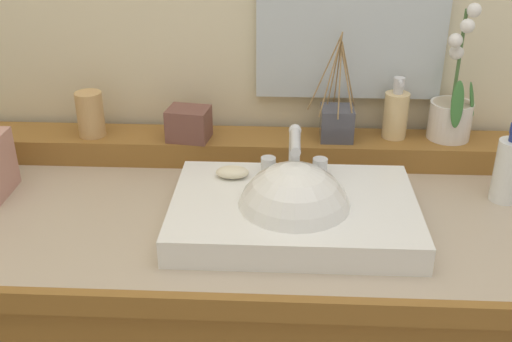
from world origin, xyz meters
name	(u,v)px	position (x,y,z in m)	size (l,w,h in m)	color
back_ledge	(240,147)	(0.00, 0.24, 0.90)	(1.37, 0.13, 0.06)	brown
sink_basin	(294,216)	(0.13, -0.08, 0.89)	(0.48, 0.33, 0.26)	white
soap_bar	(231,172)	(0.00, 0.02, 0.94)	(0.07, 0.04, 0.02)	beige
potted_plant	(452,109)	(0.50, 0.25, 1.00)	(0.11, 0.12, 0.32)	silver
soap_dispenser	(396,113)	(0.37, 0.25, 0.99)	(0.06, 0.06, 0.15)	#E0C085
tumbler_cup	(90,114)	(-0.36, 0.22, 0.98)	(0.06, 0.06, 0.11)	tan
reed_diffuser	(337,122)	(0.23, 0.23, 0.97)	(0.12, 0.10, 0.26)	#464650
trinket_box	(189,124)	(-0.12, 0.21, 0.97)	(0.10, 0.08, 0.08)	brown
lotion_bottle	(508,169)	(0.58, 0.06, 0.94)	(0.06, 0.06, 0.18)	white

